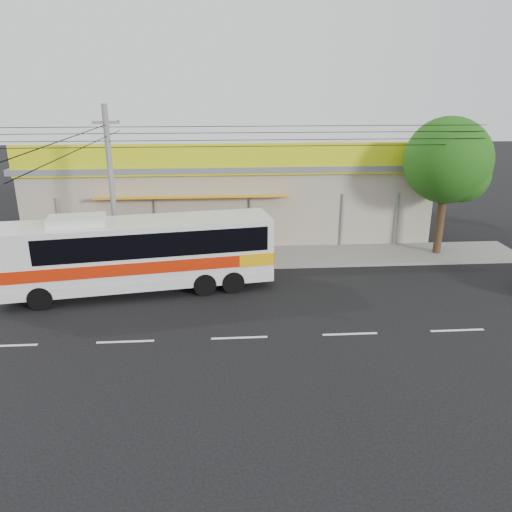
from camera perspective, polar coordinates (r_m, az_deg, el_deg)
The scene contains 8 objects.
ground at distance 20.21m, azimuth -2.20°, elevation -5.98°, with size 120.00×120.00×0.00m, color black.
sidewalk at distance 25.75m, azimuth -2.67°, elevation -0.19°, with size 30.00×3.20×0.15m, color slate.
lane_markings at distance 17.98m, azimuth -1.92°, elevation -9.33°, with size 50.00×0.12×0.01m, color silver, non-canonical shape.
storefront_building at distance 30.51m, azimuth -3.03°, elevation 7.18°, with size 22.60×9.20×5.70m.
coach_bus at distance 21.76m, azimuth -12.77°, elevation 0.67°, with size 11.54×4.08×3.48m.
motorbike_red at distance 25.32m, azimuth -19.18°, elevation -0.28°, with size 0.64×1.82×0.96m, color maroon.
utility_pole at distance 23.14m, azimuth -16.66°, elevation 12.97°, with size 34.00×14.00×7.77m.
tree_near at distance 26.97m, azimuth 21.35°, elevation 9.81°, with size 4.30×4.30×7.12m.
Camera 1 is at (-0.53, -18.32, 8.53)m, focal length 35.00 mm.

